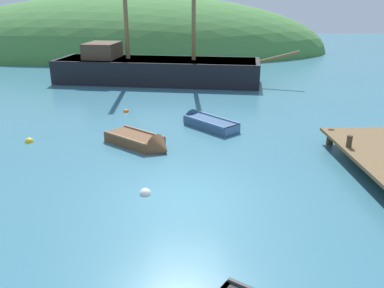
{
  "coord_description": "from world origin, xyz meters",
  "views": [
    {
      "loc": [
        -0.13,
        -11.0,
        5.79
      ],
      "look_at": [
        0.33,
        3.64,
        0.37
      ],
      "focal_mm": 36.95,
      "sensor_mm": 36.0,
      "label": 1
    }
  ],
  "objects_px": {
    "rowboat_center": "(143,143)",
    "buoy_white": "(145,194)",
    "buoy_yellow": "(29,142)",
    "rowboat_portside": "(204,123)",
    "sailing_ship": "(156,74)",
    "buoy_orange": "(126,112)"
  },
  "relations": [
    {
      "from": "rowboat_center",
      "to": "buoy_white",
      "type": "relative_size",
      "value": 8.5
    },
    {
      "from": "buoy_yellow",
      "to": "rowboat_portside",
      "type": "bearing_deg",
      "value": 14.9
    },
    {
      "from": "sailing_ship",
      "to": "buoy_white",
      "type": "xyz_separation_m",
      "value": [
        0.62,
        -17.69,
        -0.62
      ]
    },
    {
      "from": "sailing_ship",
      "to": "buoy_orange",
      "type": "bearing_deg",
      "value": -88.61
    },
    {
      "from": "buoy_yellow",
      "to": "buoy_white",
      "type": "xyz_separation_m",
      "value": [
        5.36,
        -4.96,
        0.0
      ]
    },
    {
      "from": "sailing_ship",
      "to": "rowboat_center",
      "type": "relative_size",
      "value": 5.53
    },
    {
      "from": "rowboat_center",
      "to": "buoy_white",
      "type": "bearing_deg",
      "value": -42.8
    },
    {
      "from": "rowboat_center",
      "to": "rowboat_portside",
      "type": "distance_m",
      "value": 3.86
    },
    {
      "from": "rowboat_center",
      "to": "buoy_yellow",
      "type": "xyz_separation_m",
      "value": [
        -4.92,
        0.73,
        -0.14
      ]
    },
    {
      "from": "rowboat_portside",
      "to": "buoy_orange",
      "type": "height_order",
      "value": "rowboat_portside"
    },
    {
      "from": "buoy_orange",
      "to": "rowboat_center",
      "type": "bearing_deg",
      "value": -75.78
    },
    {
      "from": "rowboat_portside",
      "to": "buoy_yellow",
      "type": "distance_m",
      "value": 7.89
    },
    {
      "from": "rowboat_center",
      "to": "buoy_white",
      "type": "height_order",
      "value": "rowboat_center"
    },
    {
      "from": "rowboat_center",
      "to": "buoy_yellow",
      "type": "height_order",
      "value": "rowboat_center"
    },
    {
      "from": "rowboat_portside",
      "to": "buoy_yellow",
      "type": "xyz_separation_m",
      "value": [
        -7.63,
        -2.03,
        -0.15
      ]
    },
    {
      "from": "rowboat_portside",
      "to": "buoy_yellow",
      "type": "height_order",
      "value": "rowboat_portside"
    },
    {
      "from": "sailing_ship",
      "to": "buoy_white",
      "type": "relative_size",
      "value": 47.02
    },
    {
      "from": "rowboat_center",
      "to": "buoy_orange",
      "type": "bearing_deg",
      "value": 145.48
    },
    {
      "from": "sailing_ship",
      "to": "buoy_yellow",
      "type": "bearing_deg",
      "value": -100.74
    },
    {
      "from": "rowboat_portside",
      "to": "buoy_orange",
      "type": "xyz_separation_m",
      "value": [
        -4.07,
        2.61,
        -0.15
      ]
    },
    {
      "from": "sailing_ship",
      "to": "buoy_orange",
      "type": "relative_size",
      "value": 55.1
    },
    {
      "from": "rowboat_portside",
      "to": "buoy_white",
      "type": "bearing_deg",
      "value": 121.98
    }
  ]
}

